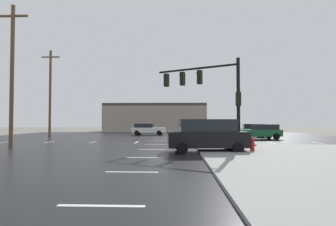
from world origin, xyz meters
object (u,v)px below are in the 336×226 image
traffic_signal_mast (209,87)px  sedan_grey (250,130)px  fire_hydrant (252,144)px  sedan_green (260,131)px  suv_black (207,135)px  sedan_white (148,129)px  utility_pole_far (50,92)px  utility_pole_mid (12,73)px

traffic_signal_mast → sedan_grey: 16.53m
fire_hydrant → sedan_green: bearing=71.1°
suv_black → sedan_white: 21.14m
fire_hydrant → sedan_grey: size_ratio=0.17×
sedan_green → sedan_white: 15.27m
sedan_green → suv_black: (-6.87, -12.04, 0.24)m
fire_hydrant → sedan_grey: 16.90m
sedan_grey → sedan_white: size_ratio=1.01×
sedan_green → utility_pole_far: size_ratio=0.44×
traffic_signal_mast → fire_hydrant: (2.42, -1.59, -3.67)m
traffic_signal_mast → sedan_grey: traffic_signal_mast is taller
traffic_signal_mast → sedan_green: 12.89m
utility_pole_mid → utility_pole_far: utility_pole_far is taller
sedan_grey → utility_pole_mid: utility_pole_mid is taller
suv_black → sedan_white: bearing=102.5°
sedan_white → utility_pole_far: bearing=-152.0°
sedan_grey → utility_pole_mid: bearing=40.5°
sedan_green → sedan_grey: bearing=-96.1°
fire_hydrant → suv_black: (-2.72, 0.12, 0.55)m
sedan_grey → utility_pole_mid: size_ratio=0.45×
sedan_grey → sedan_white: bearing=-10.6°
traffic_signal_mast → fire_hydrant: traffic_signal_mast is taller
sedan_green → suv_black: size_ratio=0.94×
sedan_green → suv_black: suv_black is taller
utility_pole_mid → sedan_grey: bearing=33.7°
fire_hydrant → sedan_green: 12.85m
utility_pole_mid → sedan_white: bearing=66.2°
traffic_signal_mast → suv_black: 3.46m
fire_hydrant → utility_pole_mid: bearing=171.5°
suv_black → utility_pole_far: 23.31m
traffic_signal_mast → sedan_green: size_ratio=1.25×
sedan_grey → sedan_green: bearing=96.3°
traffic_signal_mast → sedan_grey: size_ratio=1.25×
suv_black → utility_pole_mid: bearing=166.4°
sedan_green → suv_black: 13.86m
suv_black → utility_pole_mid: 14.76m
traffic_signal_mast → sedan_white: 20.10m
sedan_green → sedan_grey: size_ratio=1.00×
sedan_green → fire_hydrant: bearing=65.4°
fire_hydrant → utility_pole_far: size_ratio=0.08×
sedan_green → sedan_grey: same height
sedan_white → utility_pole_mid: utility_pole_mid is taller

